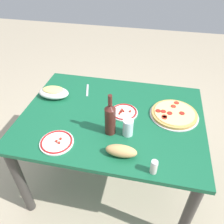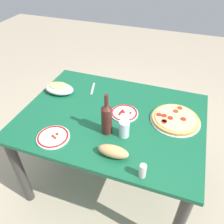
# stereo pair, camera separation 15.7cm
# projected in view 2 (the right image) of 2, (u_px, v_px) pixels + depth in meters

# --- Properties ---
(ground_plane) EXTENTS (8.00, 8.00, 0.00)m
(ground_plane) POSITION_uv_depth(u_px,v_px,m) (112.00, 176.00, 2.07)
(ground_plane) COLOR tan
(ground_plane) RESTS_ON ground
(dining_table) EXTENTS (1.29, 0.97, 0.73)m
(dining_table) POSITION_uv_depth(u_px,v_px,m) (112.00, 127.00, 1.68)
(dining_table) COLOR #145938
(dining_table) RESTS_ON ground
(pepperoni_pizza) EXTENTS (0.34, 0.34, 0.03)m
(pepperoni_pizza) POSITION_uv_depth(u_px,v_px,m) (175.00, 119.00, 1.56)
(pepperoni_pizza) COLOR #B7B7BC
(pepperoni_pizza) RESTS_ON dining_table
(baked_pasta_dish) EXTENTS (0.24, 0.15, 0.08)m
(baked_pasta_dish) POSITION_uv_depth(u_px,v_px,m) (59.00, 88.00, 1.81)
(baked_pasta_dish) COLOR white
(baked_pasta_dish) RESTS_ON dining_table
(wine_bottle) EXTENTS (0.07, 0.07, 0.29)m
(wine_bottle) POSITION_uv_depth(u_px,v_px,m) (107.00, 118.00, 1.41)
(wine_bottle) COLOR #471E19
(wine_bottle) RESTS_ON dining_table
(water_glass) EXTENTS (0.07, 0.07, 0.11)m
(water_glass) POSITION_uv_depth(u_px,v_px,m) (124.00, 129.00, 1.42)
(water_glass) COLOR silver
(water_glass) RESTS_ON dining_table
(side_plate_near) EXTENTS (0.21, 0.21, 0.02)m
(side_plate_near) POSITION_uv_depth(u_px,v_px,m) (53.00, 137.00, 1.43)
(side_plate_near) COLOR white
(side_plate_near) RESTS_ON dining_table
(side_plate_far) EXTENTS (0.20, 0.20, 0.02)m
(side_plate_far) POSITION_uv_depth(u_px,v_px,m) (124.00, 113.00, 1.62)
(side_plate_far) COLOR white
(side_plate_far) RESTS_ON dining_table
(bread_loaf) EXTENTS (0.19, 0.08, 0.07)m
(bread_loaf) POSITION_uv_depth(u_px,v_px,m) (113.00, 151.00, 1.30)
(bread_loaf) COLOR tan
(bread_loaf) RESTS_ON dining_table
(spice_shaker) EXTENTS (0.04, 0.04, 0.09)m
(spice_shaker) POSITION_uv_depth(u_px,v_px,m) (143.00, 171.00, 1.19)
(spice_shaker) COLOR silver
(spice_shaker) RESTS_ON dining_table
(fork_left) EXTENTS (0.06, 0.17, 0.00)m
(fork_left) POSITION_uv_depth(u_px,v_px,m) (93.00, 89.00, 1.88)
(fork_left) COLOR #B7B7BC
(fork_left) RESTS_ON dining_table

